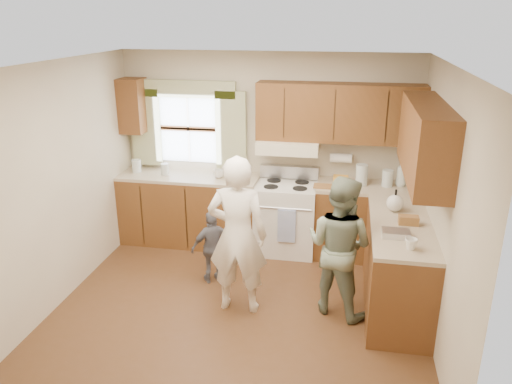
% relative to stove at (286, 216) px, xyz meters
% --- Properties ---
extents(room, '(3.80, 3.80, 3.80)m').
position_rel_stove_xyz_m(room, '(-0.30, -1.44, 0.78)').
color(room, '#503119').
rests_on(room, ground).
extents(kitchen_fixtures, '(3.80, 2.25, 2.15)m').
position_rel_stove_xyz_m(kitchen_fixtures, '(0.31, -0.36, 0.37)').
color(kitchen_fixtures, '#452A0E').
rests_on(kitchen_fixtures, ground).
extents(stove, '(0.76, 0.67, 1.07)m').
position_rel_stove_xyz_m(stove, '(0.00, 0.00, 0.00)').
color(stove, silver).
rests_on(stove, ground).
extents(woman_left, '(0.61, 0.41, 1.66)m').
position_rel_stove_xyz_m(woman_left, '(-0.31, -1.46, 0.36)').
color(woman_left, white).
rests_on(woman_left, ground).
extents(woman_right, '(0.88, 0.81, 1.46)m').
position_rel_stove_xyz_m(woman_right, '(0.70, -1.31, 0.27)').
color(woman_right, '#203A23').
rests_on(woman_right, ground).
extents(child, '(0.54, 0.44, 0.86)m').
position_rel_stove_xyz_m(child, '(-0.71, -0.97, -0.04)').
color(child, slate).
rests_on(child, ground).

